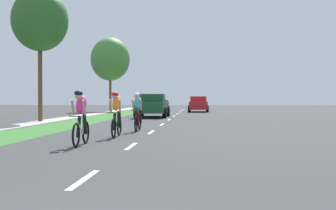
# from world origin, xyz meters

# --- Properties ---
(ground_plane) EXTENTS (120.00, 120.00, 0.00)m
(ground_plane) POSITION_xyz_m (0.00, 20.00, 0.00)
(ground_plane) COLOR #38383A
(grass_verge) EXTENTS (2.46, 70.00, 0.01)m
(grass_verge) POSITION_xyz_m (-4.87, 20.00, 0.00)
(grass_verge) COLOR #38722D
(grass_verge) RESTS_ON ground_plane
(sidewalk_concrete) EXTENTS (1.38, 70.00, 0.10)m
(sidewalk_concrete) POSITION_xyz_m (-6.79, 20.00, 0.00)
(sidewalk_concrete) COLOR #B2ADA3
(sidewalk_concrete) RESTS_ON ground_plane
(lane_markings_center) EXTENTS (0.12, 52.71, 0.01)m
(lane_markings_center) POSITION_xyz_m (0.00, 24.00, 0.00)
(lane_markings_center) COLOR white
(lane_markings_center) RESTS_ON ground_plane
(cyclist_lead) EXTENTS (0.42, 1.72, 1.58)m
(cyclist_lead) POSITION_xyz_m (-1.46, 8.78, 0.81)
(cyclist_lead) COLOR black
(cyclist_lead) RESTS_ON ground_plane
(cyclist_trailing) EXTENTS (0.42, 1.72, 1.58)m
(cyclist_trailing) POSITION_xyz_m (-0.97, 11.58, 0.81)
(cyclist_trailing) COLOR black
(cyclist_trailing) RESTS_ON ground_plane
(cyclist_distant) EXTENTS (0.42, 1.72, 1.58)m
(cyclist_distant) POSITION_xyz_m (-0.62, 14.41, 0.81)
(cyclist_distant) COLOR black
(cyclist_distant) RESTS_ON ground_plane
(pickup_dark_green) EXTENTS (2.22, 5.10, 1.64)m
(pickup_dark_green) POSITION_xyz_m (-1.42, 27.42, 0.83)
(pickup_dark_green) COLOR #194C2D
(pickup_dark_green) RESTS_ON ground_plane
(sedan_red) EXTENTS (1.98, 4.30, 1.52)m
(sedan_red) POSITION_xyz_m (1.78, 39.71, 0.77)
(sedan_red) COLOR red
(sedan_red) RESTS_ON ground_plane
(street_tree_near) EXTENTS (3.17, 3.17, 7.50)m
(street_tree_near) POSITION_xyz_m (-7.10, 20.79, 5.73)
(street_tree_near) COLOR brown
(street_tree_near) RESTS_ON ground_plane
(street_tree_far) EXTENTS (3.97, 3.97, 7.49)m
(street_tree_far) POSITION_xyz_m (-7.16, 40.67, 5.29)
(street_tree_far) COLOR brown
(street_tree_far) RESTS_ON ground_plane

